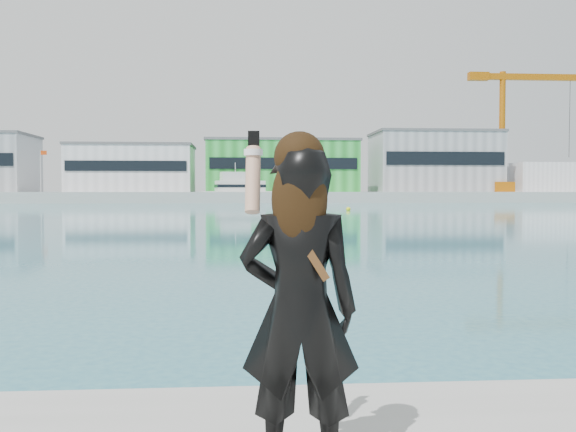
# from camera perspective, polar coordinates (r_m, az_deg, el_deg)

# --- Properties ---
(far_quay) EXTENTS (320.00, 40.00, 2.00)m
(far_quay) POSITION_cam_1_polar(r_m,az_deg,el_deg) (133.32, -4.10, 1.72)
(far_quay) COLOR #9E9E99
(far_quay) RESTS_ON ground
(warehouse_white) EXTENTS (24.48, 15.35, 9.50)m
(warehouse_white) POSITION_cam_1_polar(r_m,az_deg,el_deg) (133.13, -13.64, 4.15)
(warehouse_white) COLOR silver
(warehouse_white) RESTS_ON far_quay
(warehouse_green) EXTENTS (30.60, 16.36, 10.50)m
(warehouse_green) POSITION_cam_1_polar(r_m,az_deg,el_deg) (131.67, -0.61, 4.45)
(warehouse_green) COLOR #238F2F
(warehouse_green) RESTS_ON far_quay
(warehouse_grey_right) EXTENTS (25.50, 15.35, 12.50)m
(warehouse_grey_right) POSITION_cam_1_polar(r_m,az_deg,el_deg) (137.52, 12.86, 4.72)
(warehouse_grey_right) COLOR gray
(warehouse_grey_right) RESTS_ON far_quay
(ancillary_shed) EXTENTS (12.00, 10.00, 6.00)m
(ancillary_shed) POSITION_cam_1_polar(r_m,az_deg,el_deg) (143.64, 21.51, 3.21)
(ancillary_shed) COLOR silver
(ancillary_shed) RESTS_ON far_quay
(dock_crane) EXTENTS (23.00, 4.00, 24.00)m
(dock_crane) POSITION_cam_1_polar(r_m,az_deg,el_deg) (136.93, 18.96, 7.52)
(dock_crane) COLOR #CA660B
(dock_crane) RESTS_ON far_quay
(flagpole_left) EXTENTS (1.28, 0.16, 8.00)m
(flagpole_left) POSITION_cam_1_polar(r_m,az_deg,el_deg) (129.91, -21.10, 4.01)
(flagpole_left) COLOR silver
(flagpole_left) RESTS_ON far_quay
(flagpole_right) EXTENTS (1.28, 0.16, 8.00)m
(flagpole_right) POSITION_cam_1_polar(r_m,az_deg,el_deg) (126.42, 6.00, 4.20)
(flagpole_right) COLOR silver
(flagpole_right) RESTS_ON far_quay
(motor_yacht) EXTENTS (16.52, 7.57, 7.44)m
(motor_yacht) POSITION_cam_1_polar(r_m,az_deg,el_deg) (119.48, -4.08, 2.19)
(motor_yacht) COLOR silver
(motor_yacht) RESTS_ON ground
(buoy_near) EXTENTS (0.50, 0.50, 0.50)m
(buoy_near) POSITION_cam_1_polar(r_m,az_deg,el_deg) (70.77, 5.38, 0.48)
(buoy_near) COLOR yellow
(buoy_near) RESTS_ON ground
(woman) EXTENTS (0.58, 0.41, 1.62)m
(woman) POSITION_cam_1_polar(r_m,az_deg,el_deg) (3.00, 0.98, -7.48)
(woman) COLOR black
(woman) RESTS_ON near_quay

